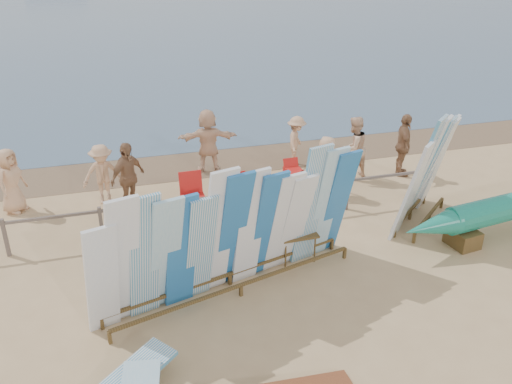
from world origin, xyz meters
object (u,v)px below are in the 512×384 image
object	(u,v)px
main_surfboard_rack	(234,235)
beachgoer_10	(403,145)
beach_chair_right	(193,199)
beachgoer_9	(296,141)
beachgoer_0	(11,181)
vendor_table	(297,245)
beachgoer_8	(354,148)
beach_chair_left	(240,199)
beachgoer_4	(128,177)
beachgoer_3	(103,174)
beachgoer_6	(326,166)
side_surfboard_rack	(426,174)
stroller	(294,182)
beachgoer_5	(208,141)

from	to	relation	value
main_surfboard_rack	beachgoer_10	size ratio (longest dim) A/B	3.01
beach_chair_right	beachgoer_9	world-z (taller)	beachgoer_9
beachgoer_0	beachgoer_10	bearing A→B (deg)	-59.88
vendor_table	beachgoer_9	distance (m)	5.32
beachgoer_10	beachgoer_8	distance (m)	1.47
beach_chair_left	beachgoer_4	size ratio (longest dim) A/B	0.50
main_surfboard_rack	beachgoer_3	size ratio (longest dim) A/B	3.45
beachgoer_0	vendor_table	bearing A→B (deg)	-90.54
beachgoer_8	main_surfboard_rack	bearing A→B (deg)	23.70
beach_chair_left	main_surfboard_rack	bearing A→B (deg)	-117.65
vendor_table	beachgoer_6	xyz separation A→B (m)	(1.84, 2.85, 0.46)
main_surfboard_rack	beachgoer_8	world-z (taller)	main_surfboard_rack
beachgoer_4	beachgoer_8	xyz separation A→B (m)	(6.25, 0.30, 0.01)
vendor_table	beachgoer_8	world-z (taller)	beachgoer_8
side_surfboard_rack	vendor_table	bearing A→B (deg)	152.21
beachgoer_6	beachgoer_0	size ratio (longest dim) A/B	0.98
side_surfboard_rack	vendor_table	world-z (taller)	side_surfboard_rack
beach_chair_left	stroller	size ratio (longest dim) A/B	0.93
vendor_table	beachgoer_8	distance (m)	4.76
vendor_table	beachgoer_6	world-z (taller)	beachgoer_6
side_surfboard_rack	beach_chair_right	distance (m)	5.72
vendor_table	beachgoer_4	xyz separation A→B (m)	(-3.25, 3.35, 0.55)
main_surfboard_rack	vendor_table	world-z (taller)	main_surfboard_rack
beachgoer_4	main_surfboard_rack	bearing A→B (deg)	-107.67
stroller	beachgoer_5	xyz separation A→B (m)	(-1.85, 2.31, 0.55)
beachgoer_10	main_surfboard_rack	bearing A→B (deg)	142.85
main_surfboard_rack	vendor_table	size ratio (longest dim) A/B	5.19
stroller	beachgoer_10	bearing A→B (deg)	3.97
beachgoer_6	beachgoer_0	bearing A→B (deg)	-40.35
main_surfboard_rack	beachgoer_4	size ratio (longest dim) A/B	3.04
beachgoer_4	stroller	bearing A→B (deg)	-44.83
beachgoer_9	vendor_table	bearing A→B (deg)	-171.35
main_surfboard_rack	beach_chair_left	bearing A→B (deg)	58.54
beachgoer_0	beachgoer_4	world-z (taller)	beachgoer_4
beachgoer_10	beachgoer_8	bearing A→B (deg)	100.43
vendor_table	beach_chair_right	bearing A→B (deg)	118.56
beach_chair_left	beachgoer_9	bearing A→B (deg)	32.84
main_surfboard_rack	beachgoer_6	distance (m)	4.93
beachgoer_3	beachgoer_6	xyz separation A→B (m)	(5.69, -1.14, 0.02)
vendor_table	beachgoer_9	world-z (taller)	beachgoer_9
side_surfboard_rack	beachgoer_4	world-z (taller)	side_surfboard_rack
stroller	beachgoer_10	xyz separation A→B (m)	(3.44, 0.43, 0.53)
beachgoer_0	beach_chair_right	bearing A→B (deg)	-70.47
beach_chair_left	beachgoer_5	bearing A→B (deg)	83.93
beachgoer_5	beachgoer_10	xyz separation A→B (m)	(5.29, -1.88, -0.02)
beachgoer_3	beachgoer_8	size ratio (longest dim) A/B	0.87
side_surfboard_rack	beachgoer_3	distance (m)	7.99
vendor_table	beach_chair_right	size ratio (longest dim) A/B	1.15
beachgoer_5	beachgoer_0	world-z (taller)	beachgoer_5
main_surfboard_rack	beachgoer_6	bearing A→B (deg)	31.07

